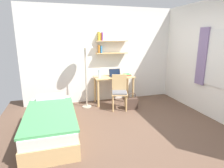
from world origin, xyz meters
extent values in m
plane|color=brown|center=(0.00, 0.00, 0.00)|extent=(5.28, 5.28, 0.00)
cube|color=white|center=(0.00, 2.02, 1.30)|extent=(4.40, 0.05, 2.60)
cube|color=tan|center=(0.18, 1.89, 1.37)|extent=(0.87, 0.22, 0.02)
cube|color=orange|center=(-0.17, 1.92, 1.48)|extent=(0.04, 0.15, 0.21)
cube|color=#3384C6|center=(-0.12, 1.90, 1.47)|extent=(0.04, 0.17, 0.19)
cube|color=tan|center=(0.18, 1.89, 1.69)|extent=(0.87, 0.22, 0.02)
cube|color=gold|center=(-0.17, 1.92, 1.81)|extent=(0.04, 0.15, 0.22)
cube|color=orange|center=(-0.13, 1.91, 1.80)|extent=(0.02, 0.15, 0.19)
cube|color=purple|center=(-0.08, 1.91, 1.81)|extent=(0.03, 0.16, 0.21)
cube|color=white|center=(2.02, 0.00, 1.30)|extent=(0.05, 4.40, 2.60)
cube|color=silver|center=(1.99, -0.01, 1.35)|extent=(0.02, 0.82, 1.21)
cube|color=white|center=(1.99, -0.01, 1.35)|extent=(0.01, 0.76, 1.15)
cube|color=gray|center=(1.96, 0.51, 1.35)|extent=(0.03, 0.28, 1.31)
cube|color=tan|center=(-1.47, 0.33, 0.14)|extent=(0.85, 1.95, 0.28)
cube|color=silver|center=(-1.47, 0.33, 0.36)|extent=(0.82, 1.89, 0.16)
cube|color=#4C9E5B|center=(-1.47, 0.21, 0.46)|extent=(0.87, 1.60, 0.04)
cube|color=white|center=(-1.47, 1.09, 0.49)|extent=(0.60, 0.28, 0.10)
cube|color=tan|center=(0.18, 1.70, 0.74)|extent=(1.07, 0.52, 0.03)
cylinder|color=tan|center=(-0.30, 1.49, 0.36)|extent=(0.06, 0.06, 0.72)
cylinder|color=tan|center=(0.67, 1.49, 0.36)|extent=(0.06, 0.06, 0.72)
cylinder|color=tan|center=(-0.30, 1.91, 0.36)|extent=(0.06, 0.06, 0.72)
cylinder|color=tan|center=(0.67, 1.91, 0.36)|extent=(0.06, 0.06, 0.72)
cube|color=tan|center=(0.17, 1.16, 0.42)|extent=(0.49, 0.48, 0.03)
cube|color=slate|center=(0.17, 1.16, 0.45)|extent=(0.45, 0.44, 0.04)
cube|color=tan|center=(0.22, 1.32, 0.67)|extent=(0.37, 0.14, 0.40)
cylinder|color=tan|center=(-0.03, 1.06, 0.20)|extent=(0.04, 0.04, 0.41)
cylinder|color=tan|center=(0.28, 0.97, 0.20)|extent=(0.04, 0.04, 0.41)
cylinder|color=tan|center=(0.06, 1.35, 0.20)|extent=(0.04, 0.04, 0.41)
cylinder|color=tan|center=(0.37, 1.26, 0.20)|extent=(0.04, 0.04, 0.41)
cylinder|color=#B2A893|center=(-0.60, 1.55, 0.01)|extent=(0.24, 0.24, 0.02)
cylinder|color=#B2A893|center=(-0.60, 1.55, 0.79)|extent=(0.03, 0.03, 1.52)
cone|color=silver|center=(-0.60, 1.55, 1.66)|extent=(0.39, 0.39, 0.22)
cube|color=black|center=(0.22, 1.67, 0.76)|extent=(0.32, 0.21, 0.01)
cube|color=black|center=(0.22, 1.74, 0.85)|extent=(0.32, 0.08, 0.19)
cube|color=black|center=(0.22, 1.74, 0.85)|extent=(0.28, 0.07, 0.16)
cylinder|color=silver|center=(-0.23, 1.62, 0.86)|extent=(0.07, 0.07, 0.21)
cube|color=#D13D38|center=(0.57, 1.69, 0.77)|extent=(0.19, 0.20, 0.03)
cube|color=#4CA856|center=(0.57, 1.70, 0.79)|extent=(0.16, 0.20, 0.02)
cube|color=#4C382D|center=(0.48, 1.08, 0.14)|extent=(0.30, 0.11, 0.29)
torus|color=#4C382D|center=(0.48, 1.08, 0.34)|extent=(0.21, 0.02, 0.21)
camera|label=1|loc=(-1.28, -3.09, 1.79)|focal=30.03mm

